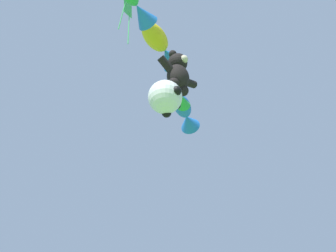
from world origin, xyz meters
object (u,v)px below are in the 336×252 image
fish_kite_emerald (134,1)px  diamond_kite (128,5)px  fish_kite_cobalt (185,114)px  fish_kite_teal (182,93)px  fish_kite_goldfin (162,47)px  soccer_ball_kite (165,97)px  teddy_bear_kite (178,73)px

fish_kite_emerald → diamond_kite: size_ratio=0.69×
fish_kite_cobalt → fish_kite_emerald: fish_kite_cobalt is taller
fish_kite_teal → fish_kite_goldfin: size_ratio=0.75×
soccer_ball_kite → diamond_kite: diamond_kite is taller
diamond_kite → fish_kite_cobalt: bearing=20.3°
fish_kite_cobalt → fish_kite_goldfin: (-3.62, -2.01, 0.08)m
soccer_ball_kite → diamond_kite: (-1.45, 0.66, 4.52)m
fish_kite_cobalt → soccer_ball_kite: bearing=-146.6°
teddy_bear_kite → fish_kite_cobalt: (3.42, 2.64, 1.83)m
fish_kite_teal → fish_kite_emerald: 4.47m
fish_kite_cobalt → fish_kite_teal: bearing=-142.7°
fish_kite_emerald → fish_kite_cobalt: bearing=27.0°
fish_kite_cobalt → diamond_kite: diamond_kite is taller
teddy_bear_kite → diamond_kite: size_ratio=0.58×
teddy_bear_kite → soccer_ball_kite: teddy_bear_kite is taller
fish_kite_teal → fish_kite_emerald: (-4.15, -1.65, 0.22)m
fish_kite_goldfin → fish_kite_cobalt: bearing=29.1°
soccer_ball_kite → fish_kite_goldfin: bearing=53.8°
soccer_ball_kite → fish_kite_teal: size_ratio=0.66×
fish_kite_cobalt → diamond_kite: bearing=-159.7°
fish_kite_goldfin → diamond_kite: diamond_kite is taller
teddy_bear_kite → fish_kite_emerald: (-2.59, -0.42, 1.15)m
fish_kite_cobalt → diamond_kite: (-5.60, -2.07, 0.84)m
teddy_bear_kite → fish_kite_teal: bearing=38.3°
fish_kite_teal → fish_kite_emerald: size_ratio=0.78×
soccer_ball_kite → fish_kite_goldfin: fish_kite_goldfin is taller
fish_kite_goldfin → teddy_bear_kite: bearing=-71.8°
teddy_bear_kite → fish_kite_emerald: size_ratio=0.84×
fish_kite_teal → diamond_kite: diamond_kite is taller
teddy_bear_kite → diamond_kite: (-2.19, 0.57, 2.67)m
teddy_bear_kite → fish_kite_goldfin: 2.02m
diamond_kite → fish_kite_goldfin: bearing=1.7°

